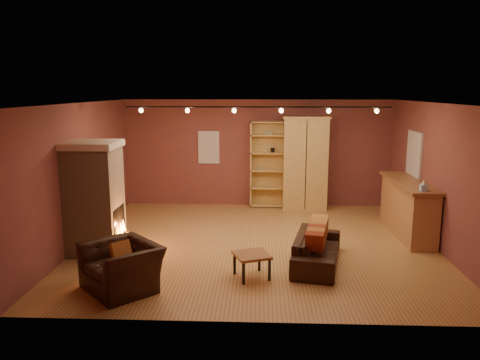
{
  "coord_description": "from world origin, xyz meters",
  "views": [
    {
      "loc": [
        0.04,
        -9.02,
        3.06
      ],
      "look_at": [
        -0.35,
        0.2,
        1.27
      ],
      "focal_mm": 35.0,
      "sensor_mm": 36.0,
      "label": 1
    }
  ],
  "objects_px": {
    "bookcase": "(268,163)",
    "armoire": "(305,163)",
    "fireplace": "(95,198)",
    "bar_counter": "(408,207)",
    "armchair": "(121,259)",
    "coffee_table": "(252,257)",
    "loveseat": "(317,243)"
  },
  "relations": [
    {
      "from": "loveseat",
      "to": "bar_counter",
      "type": "bearing_deg",
      "value": -37.45
    },
    {
      "from": "fireplace",
      "to": "coffee_table",
      "type": "distance_m",
      "value": 3.25
    },
    {
      "from": "fireplace",
      "to": "armoire",
      "type": "xyz_separation_m",
      "value": [
        4.25,
        3.55,
        0.14
      ]
    },
    {
      "from": "armoire",
      "to": "coffee_table",
      "type": "height_order",
      "value": "armoire"
    },
    {
      "from": "bar_counter",
      "to": "armchair",
      "type": "relative_size",
      "value": 1.86
    },
    {
      "from": "bookcase",
      "to": "armchair",
      "type": "relative_size",
      "value": 1.72
    },
    {
      "from": "fireplace",
      "to": "armchair",
      "type": "height_order",
      "value": "fireplace"
    },
    {
      "from": "fireplace",
      "to": "bar_counter",
      "type": "xyz_separation_m",
      "value": [
        6.24,
        1.36,
        -0.47
      ]
    },
    {
      "from": "armoire",
      "to": "bar_counter",
      "type": "distance_m",
      "value": 3.02
    },
    {
      "from": "coffee_table",
      "to": "bookcase",
      "type": "bearing_deg",
      "value": 86.11
    },
    {
      "from": "loveseat",
      "to": "coffee_table",
      "type": "xyz_separation_m",
      "value": [
        -1.15,
        -0.65,
        -0.04
      ]
    },
    {
      "from": "fireplace",
      "to": "bar_counter",
      "type": "height_order",
      "value": "fireplace"
    },
    {
      "from": "fireplace",
      "to": "coffee_table",
      "type": "xyz_separation_m",
      "value": [
        2.97,
        -1.12,
        -0.71
      ]
    },
    {
      "from": "armoire",
      "to": "coffee_table",
      "type": "distance_m",
      "value": 4.91
    },
    {
      "from": "bookcase",
      "to": "armoire",
      "type": "height_order",
      "value": "armoire"
    },
    {
      "from": "armoire",
      "to": "loveseat",
      "type": "relative_size",
      "value": 1.24
    },
    {
      "from": "armchair",
      "to": "coffee_table",
      "type": "distance_m",
      "value": 2.08
    },
    {
      "from": "bar_counter",
      "to": "loveseat",
      "type": "distance_m",
      "value": 2.81
    },
    {
      "from": "loveseat",
      "to": "armchair",
      "type": "bearing_deg",
      "value": 122.89
    },
    {
      "from": "armoire",
      "to": "bar_counter",
      "type": "xyz_separation_m",
      "value": [
        1.99,
        -2.19,
        -0.61
      ]
    },
    {
      "from": "armoire",
      "to": "bar_counter",
      "type": "height_order",
      "value": "armoire"
    },
    {
      "from": "bookcase",
      "to": "bar_counter",
      "type": "bearing_deg",
      "value": -38.91
    },
    {
      "from": "armchair",
      "to": "fireplace",
      "type": "bearing_deg",
      "value": 166.6
    },
    {
      "from": "bookcase",
      "to": "loveseat",
      "type": "relative_size",
      "value": 1.17
    },
    {
      "from": "loveseat",
      "to": "coffee_table",
      "type": "relative_size",
      "value": 2.78
    },
    {
      "from": "armoire",
      "to": "armchair",
      "type": "height_order",
      "value": "armoire"
    },
    {
      "from": "bookcase",
      "to": "bar_counter",
      "type": "distance_m",
      "value": 3.82
    },
    {
      "from": "armoire",
      "to": "coffee_table",
      "type": "bearing_deg",
      "value": -105.39
    },
    {
      "from": "armoire",
      "to": "armchair",
      "type": "xyz_separation_m",
      "value": [
        -3.28,
        -5.22,
        -0.71
      ]
    },
    {
      "from": "fireplace",
      "to": "bookcase",
      "type": "relative_size",
      "value": 0.94
    },
    {
      "from": "bar_counter",
      "to": "coffee_table",
      "type": "xyz_separation_m",
      "value": [
        -3.27,
        -2.48,
        -0.25
      ]
    },
    {
      "from": "fireplace",
      "to": "loveseat",
      "type": "xyz_separation_m",
      "value": [
        4.12,
        -0.47,
        -0.68
      ]
    }
  ]
}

